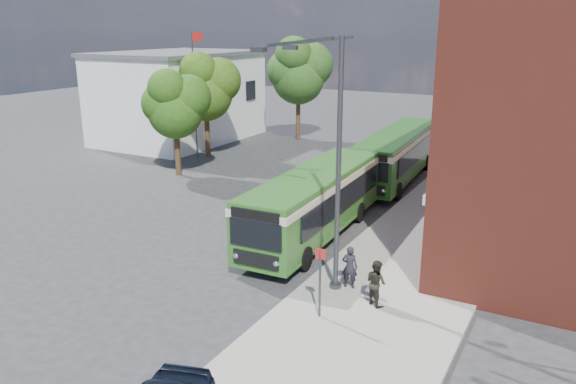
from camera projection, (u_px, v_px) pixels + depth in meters
The scene contains 14 objects.
ground at pixel (245, 247), 24.55m from camera, with size 120.00×120.00×0.00m, color #2A2A2C.
pavement at pixel (449, 218), 28.06m from camera, with size 6.00×48.00×0.15m, color gray.
kerb_line at pixel (391, 210), 29.48m from camera, with size 0.12×48.00×0.01m, color beige.
white_building at pixel (179, 96), 46.91m from camera, with size 9.40×13.40×7.30m.
flagpole at pixel (195, 90), 39.80m from camera, with size 0.95×0.10×9.00m.
street_lamp at pixel (329, 162), 19.29m from camera, with size 2.96×2.38×9.00m.
bus_stop_sign at pixel (320, 278), 18.02m from camera, with size 0.35×0.08×2.52m.
bus_front at pixel (315, 198), 25.36m from camera, with size 3.02×11.30×3.02m.
bus_rear at pixel (398, 151), 34.90m from camera, with size 3.25×12.43×3.02m.
pedestrian_a at pixel (350, 267), 20.23m from camera, with size 0.58×0.38×1.59m, color black.
pedestrian_b at pixel (376, 283), 18.98m from camera, with size 0.78×0.61×1.61m, color black.
tree_left at pixel (175, 104), 35.16m from camera, with size 4.04×3.84×6.82m.
tree_mid at pixel (206, 86), 40.04m from camera, with size 4.52×4.29×7.63m.
tree_right at pixel (299, 70), 46.05m from camera, with size 5.08×4.83×8.57m.
Camera 1 is at (12.57, -19.18, 9.29)m, focal length 35.00 mm.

